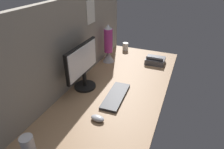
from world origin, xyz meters
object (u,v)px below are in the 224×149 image
(mug_ceramic_white, at_px, (125,46))
(mug_steel, at_px, (28,146))
(desk_phone, at_px, (155,60))
(mouse, at_px, (98,118))
(monitor, at_px, (83,65))
(keyboard, at_px, (116,96))
(lava_lamp, at_px, (108,47))

(mug_ceramic_white, bearing_deg, mug_steel, -179.70)
(desk_phone, bearing_deg, mouse, 169.99)
(monitor, relative_size, mug_ceramic_white, 4.31)
(monitor, relative_size, mug_steel, 3.36)
(mouse, relative_size, desk_phone, 0.50)
(keyboard, bearing_deg, monitor, 80.39)
(mug_ceramic_white, distance_m, lava_lamp, 0.40)
(keyboard, distance_m, mug_steel, 0.71)
(desk_phone, bearing_deg, keyboard, 167.31)
(lava_lamp, bearing_deg, monitor, -178.91)
(mug_steel, bearing_deg, mouse, -30.14)
(monitor, bearing_deg, mug_ceramic_white, -3.34)
(mug_steel, bearing_deg, keyboard, -19.50)
(keyboard, distance_m, desk_phone, 0.73)
(keyboard, height_order, mug_steel, mug_steel)
(keyboard, xyz_separation_m, mouse, (-0.29, 0.02, 0.01))
(monitor, bearing_deg, desk_phone, -34.04)
(mug_steel, bearing_deg, mug_ceramic_white, 0.30)
(keyboard, distance_m, lava_lamp, 0.67)
(mug_steel, bearing_deg, lava_lamp, 3.32)
(mouse, height_order, mug_steel, mug_steel)
(mug_ceramic_white, relative_size, lava_lamp, 0.25)
(mouse, distance_m, lava_lamp, 0.92)
(mug_ceramic_white, bearing_deg, mouse, -169.49)
(desk_phone, bearing_deg, monitor, 145.96)
(mug_steel, height_order, desk_phone, mug_steel)
(keyboard, relative_size, mug_steel, 2.89)
(lava_lamp, relative_size, desk_phone, 2.06)
(keyboard, relative_size, mouse, 3.85)
(monitor, xyz_separation_m, lava_lamp, (0.54, 0.01, -0.04))
(mouse, bearing_deg, lava_lamp, 23.27)
(lava_lamp, height_order, desk_phone, lava_lamp)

